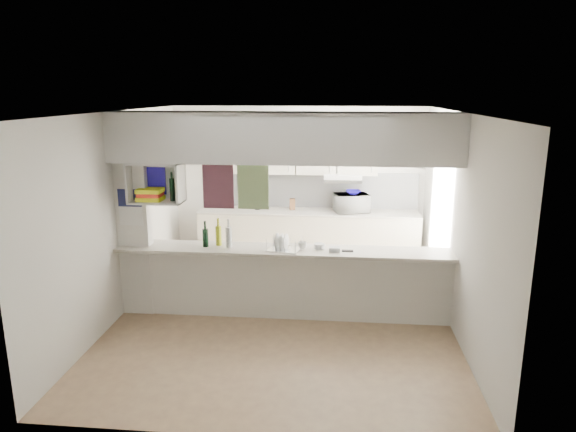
# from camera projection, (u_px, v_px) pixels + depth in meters

# --- Properties ---
(floor) EXTENTS (4.80, 4.80, 0.00)m
(floor) POSITION_uv_depth(u_px,v_px,m) (283.00, 316.00, 6.64)
(floor) COLOR #8D6B51
(floor) RESTS_ON ground
(ceiling) EXTENTS (4.80, 4.80, 0.00)m
(ceiling) POSITION_uv_depth(u_px,v_px,m) (282.00, 112.00, 6.02)
(ceiling) COLOR white
(ceiling) RESTS_ON wall_back
(wall_back) EXTENTS (4.20, 0.00, 4.20)m
(wall_back) POSITION_uv_depth(u_px,v_px,m) (298.00, 185.00, 8.65)
(wall_back) COLOR silver
(wall_back) RESTS_ON floor
(wall_left) EXTENTS (0.00, 4.80, 4.80)m
(wall_left) POSITION_uv_depth(u_px,v_px,m) (119.00, 215.00, 6.52)
(wall_left) COLOR silver
(wall_left) RESTS_ON floor
(wall_right) EXTENTS (0.00, 4.80, 4.80)m
(wall_right) POSITION_uv_depth(u_px,v_px,m) (457.00, 223.00, 6.13)
(wall_right) COLOR silver
(wall_right) RESTS_ON floor
(servery_partition) EXTENTS (4.20, 0.50, 2.60)m
(servery_partition) POSITION_uv_depth(u_px,v_px,m) (269.00, 190.00, 6.26)
(servery_partition) COLOR silver
(servery_partition) RESTS_ON floor
(cubby_shelf) EXTENTS (0.65, 0.35, 0.50)m
(cubby_shelf) POSITION_uv_depth(u_px,v_px,m) (156.00, 185.00, 6.31)
(cubby_shelf) COLOR white
(cubby_shelf) RESTS_ON bulkhead
(kitchen_run) EXTENTS (3.60, 0.63, 2.24)m
(kitchen_run) POSITION_uv_depth(u_px,v_px,m) (306.00, 216.00, 8.49)
(kitchen_run) COLOR beige
(kitchen_run) RESTS_ON floor
(microwave) EXTENTS (0.61, 0.49, 0.30)m
(microwave) POSITION_uv_depth(u_px,v_px,m) (352.00, 203.00, 8.33)
(microwave) COLOR white
(microwave) RESTS_ON bench_top
(bowl) EXTENTS (0.24, 0.24, 0.06)m
(bowl) POSITION_uv_depth(u_px,v_px,m) (353.00, 192.00, 8.29)
(bowl) COLOR #180E9E
(bowl) RESTS_ON microwave
(dish_rack) EXTENTS (0.45, 0.37, 0.21)m
(dish_rack) POSITION_uv_depth(u_px,v_px,m) (284.00, 243.00, 6.36)
(dish_rack) COLOR silver
(dish_rack) RESTS_ON breakfast_bar
(cup) EXTENTS (0.15, 0.15, 0.09)m
(cup) POSITION_uv_depth(u_px,v_px,m) (302.00, 245.00, 6.35)
(cup) COLOR white
(cup) RESTS_ON dish_rack
(wine_bottles) EXTENTS (0.37, 0.15, 0.37)m
(wine_bottles) POSITION_uv_depth(u_px,v_px,m) (218.00, 236.00, 6.48)
(wine_bottles) COLOR black
(wine_bottles) RESTS_ON breakfast_bar
(plastic_tubs) EXTENTS (0.49, 0.21, 0.07)m
(plastic_tubs) POSITION_uv_depth(u_px,v_px,m) (326.00, 248.00, 6.36)
(plastic_tubs) COLOR silver
(plastic_tubs) RESTS_ON breakfast_bar
(utensil_jar) EXTENTS (0.11, 0.11, 0.15)m
(utensil_jar) POSITION_uv_depth(u_px,v_px,m) (258.00, 205.00, 8.54)
(utensil_jar) COLOR black
(utensil_jar) RESTS_ON bench_top
(knife_block) EXTENTS (0.10, 0.09, 0.18)m
(knife_block) POSITION_uv_depth(u_px,v_px,m) (292.00, 204.00, 8.51)
(knife_block) COLOR brown
(knife_block) RESTS_ON bench_top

